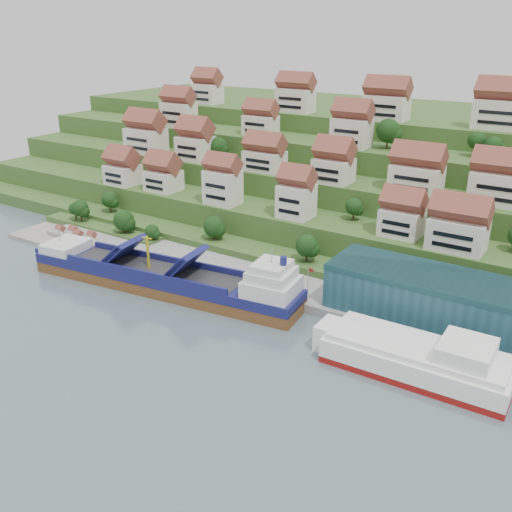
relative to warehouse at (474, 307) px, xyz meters
The scene contains 11 objects.
ground 55.18m from the warehouse, 161.90° to the right, with size 300.00×300.00×0.00m, color slate.
quay 32.64m from the warehouse, behind, with size 180.00×14.00×2.20m, color gray.
pebble_beach 110.32m from the warehouse, behind, with size 45.00×20.00×1.00m, color gray.
hillside 101.03m from the warehouse, 121.00° to the left, with size 260.00×128.00×31.00m.
hillside_village 69.01m from the warehouse, 139.28° to the left, with size 156.66×63.34×28.46m.
hillside_trees 63.77m from the warehouse, 154.03° to the left, with size 141.33×62.54×30.73m.
warehouse is the anchor object (origin of this frame).
flagpole 34.60m from the warehouse, 168.33° to the right, with size 1.28×0.16×8.00m.
beach_huts 112.29m from the warehouse, behind, with size 14.40×3.70×2.20m.
cargo_ship 68.57m from the warehouse, 165.77° to the right, with size 71.62×19.58×15.61m.
second_ship 19.39m from the warehouse, 103.62° to the right, with size 33.68×13.03×9.70m.
Camera 1 is at (71.46, -92.27, 59.58)m, focal length 40.00 mm.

